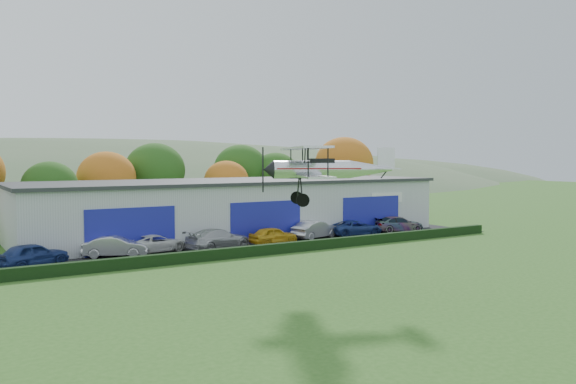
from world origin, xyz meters
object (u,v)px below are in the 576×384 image
car_0 (32,255)px  car_1 (115,246)px  car_4 (273,235)px  hangar (235,207)px  car_6 (356,228)px  biplane (323,168)px  car_3 (218,239)px  car_2 (156,243)px  car_7 (399,224)px  car_5 (315,229)px

car_0 → car_1: size_ratio=1.02×
car_4 → hangar: bearing=-6.4°
car_0 → car_1: 5.92m
car_6 → biplane: biplane is taller
car_3 → car_2: bearing=61.9°
car_1 → biplane: bearing=-137.1°
car_3 → car_1: bearing=71.4°
car_7 → car_3: bearing=107.3°
hangar → car_7: hangar is taller
car_7 → biplane: bearing=144.0°
hangar → car_0: size_ratio=8.47×
car_1 → car_4: car_1 is taller
car_0 → car_5: bearing=-110.8°
car_0 → car_4: size_ratio=1.10×
car_3 → hangar: bearing=-49.1°
car_1 → biplane: size_ratio=0.57×
car_7 → biplane: (-21.52, -17.00, 6.09)m
car_5 → car_4: bearing=84.2°
car_3 → car_6: (14.60, 0.48, -0.11)m
car_3 → car_6: bearing=-101.6°
car_1 → car_2: size_ratio=0.96×
car_0 → car_3: 13.93m
hangar → car_2: (-10.12, -6.30, -1.92)m
car_4 → biplane: (-6.56, -16.41, 6.09)m
car_5 → car_3: bearing=79.0°
hangar → car_6: (9.21, -7.05, -1.89)m
car_1 → car_4: 13.27m
hangar → car_2: size_ratio=8.23×
car_1 → car_2: 3.39m
car_5 → car_7: size_ratio=0.97×
car_0 → car_2: size_ratio=0.97×
car_2 → car_4: (9.90, -1.26, 0.05)m
car_3 → car_4: bearing=-103.9°
car_7 → hangar: bearing=80.4°
car_0 → car_4: (19.10, 0.19, -0.08)m
car_0 → car_6: size_ratio=0.93×
car_4 → biplane: bearing=153.5°
car_4 → car_1: bearing=82.0°
car_0 → biplane: 21.36m
car_7 → car_6: bearing=106.5°
car_6 → car_2: bearing=97.0°
car_2 → car_3: 4.89m
car_0 → car_2: bearing=-104.4°
car_4 → car_5: 5.08m
car_5 → biplane: 21.64m
car_1 → car_7: bearing=-68.8°
hangar → car_7: (14.74, -6.97, -1.86)m
car_0 → car_5: (24.10, 1.07, 0.01)m
car_4 → car_5: car_5 is taller
car_2 → car_4: size_ratio=1.14×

